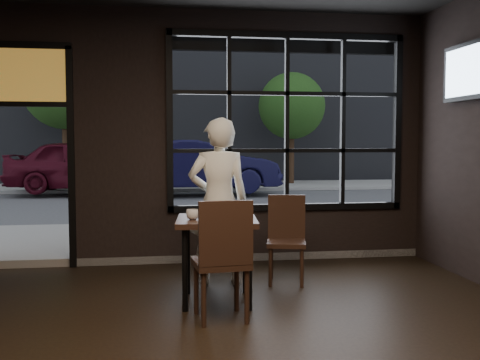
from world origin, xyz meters
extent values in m
cube|color=black|center=(1.20, 3.50, 1.80)|extent=(3.06, 0.12, 2.28)
cube|color=orange|center=(-2.10, 3.50, 2.35)|extent=(1.20, 0.06, 0.70)
cube|color=#545456|center=(0.00, 24.00, -0.02)|extent=(60.00, 41.00, 0.04)
cube|color=#5B5956|center=(0.00, 23.00, 7.50)|extent=(28.00, 12.00, 15.00)
cube|color=black|center=(0.11, 1.73, 0.41)|extent=(0.82, 0.82, 0.82)
cube|color=black|center=(0.08, 1.20, 0.53)|extent=(0.50, 0.50, 1.06)
cube|color=black|center=(0.93, 2.32, 0.48)|extent=(0.50, 0.50, 0.96)
imported|color=white|center=(0.20, 2.41, 0.90)|extent=(0.66, 0.44, 1.81)
imported|color=silver|center=(-0.13, 1.67, 0.87)|extent=(0.13, 0.13, 0.10)
cube|color=black|center=(2.93, 2.11, 2.32)|extent=(0.12, 1.08, 0.63)
imported|color=black|center=(0.70, 12.28, 0.84)|extent=(4.59, 1.80, 1.49)
imported|color=#430916|center=(-2.47, 12.87, 0.86)|extent=(4.58, 2.19, 1.51)
cylinder|color=#332114|center=(-3.43, 15.40, 1.25)|extent=(0.23, 0.23, 2.50)
sphere|color=#254C18|center=(-3.43, 15.40, 3.29)|extent=(2.73, 2.73, 2.73)
cylinder|color=#332114|center=(4.11, 15.30, 1.05)|extent=(0.19, 0.19, 2.09)
sphere|color=#1B6322|center=(4.11, 15.30, 2.76)|extent=(2.28, 2.28, 2.28)
camera|label=1|loc=(-0.45, -3.59, 1.56)|focal=42.00mm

